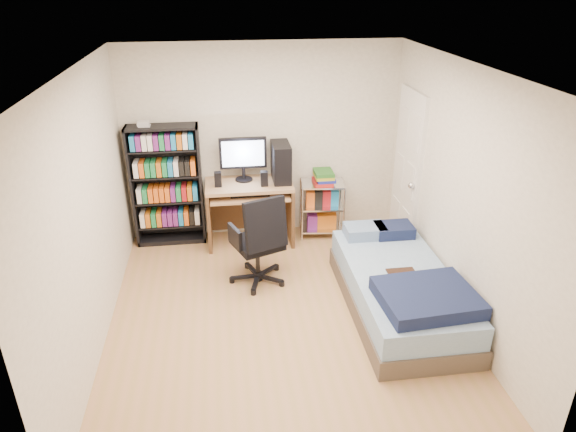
{
  "coord_description": "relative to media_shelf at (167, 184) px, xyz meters",
  "views": [
    {
      "loc": [
        -0.53,
        -4.33,
        3.22
      ],
      "look_at": [
        0.11,
        0.4,
        0.95
      ],
      "focal_mm": 32.0,
      "sensor_mm": 36.0,
      "label": 1
    }
  ],
  "objects": [
    {
      "name": "room",
      "position": [
        1.23,
        -1.84,
        0.45
      ],
      "size": [
        3.58,
        4.08,
        2.58
      ],
      "color": "tan",
      "rests_on": "ground"
    },
    {
      "name": "media_shelf",
      "position": [
        0.0,
        0.0,
        0.0
      ],
      "size": [
        0.88,
        0.29,
        1.62
      ],
      "color": "black",
      "rests_on": "room"
    },
    {
      "name": "computer_desk",
      "position": [
        1.13,
        -0.09,
        -0.06
      ],
      "size": [
        1.09,
        0.63,
        1.38
      ],
      "color": "tan",
      "rests_on": "room"
    },
    {
      "name": "office_chair",
      "position": [
        1.06,
        -1.17,
        -0.45
      ],
      "size": [
        0.84,
        0.84,
        1.09
      ],
      "rotation": [
        0.0,
        0.0,
        0.37
      ],
      "color": "black",
      "rests_on": "room"
    },
    {
      "name": "wire_cart",
      "position": [
        1.99,
        -0.09,
        -0.2
      ],
      "size": [
        0.61,
        0.47,
        0.92
      ],
      "rotation": [
        0.0,
        0.0,
        -0.11
      ],
      "color": "silver",
      "rests_on": "room"
    },
    {
      "name": "bed",
      "position": [
        2.46,
        -1.9,
        -0.54
      ],
      "size": [
        1.02,
        2.05,
        0.58
      ],
      "color": "brown",
      "rests_on": "room"
    },
    {
      "name": "door",
      "position": [
        2.96,
        -0.49,
        0.2
      ],
      "size": [
        0.12,
        0.8,
        2.0
      ],
      "color": "silver",
      "rests_on": "room"
    }
  ]
}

